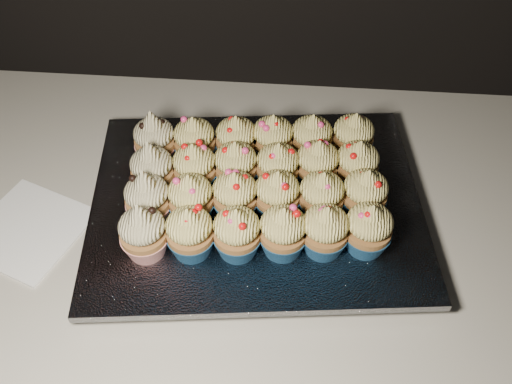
% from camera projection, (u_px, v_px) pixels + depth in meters
% --- Properties ---
extents(cabinet, '(2.40, 0.60, 0.86)m').
position_uv_depth(cabinet, '(336.00, 357.00, 1.19)').
color(cabinet, black).
rests_on(cabinet, ground).
extents(worktop, '(2.44, 0.64, 0.04)m').
position_uv_depth(worktop, '(367.00, 222.00, 0.86)').
color(worktop, beige).
rests_on(worktop, cabinet).
extents(napkin, '(0.19, 0.19, 0.00)m').
position_uv_depth(napkin, '(28.00, 230.00, 0.82)').
color(napkin, white).
rests_on(napkin, worktop).
extents(baking_tray, '(0.47, 0.38, 0.02)m').
position_uv_depth(baking_tray, '(256.00, 210.00, 0.84)').
color(baking_tray, black).
rests_on(baking_tray, worktop).
extents(foil_lining, '(0.51, 0.42, 0.01)m').
position_uv_depth(foil_lining, '(256.00, 202.00, 0.82)').
color(foil_lining, silver).
rests_on(foil_lining, baking_tray).
extents(cupcake_0, '(0.06, 0.06, 0.10)m').
position_uv_depth(cupcake_0, '(143.00, 232.00, 0.73)').
color(cupcake_0, '#A91C17').
rests_on(cupcake_0, foil_lining).
extents(cupcake_1, '(0.06, 0.06, 0.08)m').
position_uv_depth(cupcake_1, '(190.00, 232.00, 0.73)').
color(cupcake_1, navy).
rests_on(cupcake_1, foil_lining).
extents(cupcake_2, '(0.06, 0.06, 0.08)m').
position_uv_depth(cupcake_2, '(237.00, 233.00, 0.73)').
color(cupcake_2, navy).
rests_on(cupcake_2, foil_lining).
extents(cupcake_3, '(0.06, 0.06, 0.08)m').
position_uv_depth(cupcake_3, '(283.00, 232.00, 0.73)').
color(cupcake_3, navy).
rests_on(cupcake_3, foil_lining).
extents(cupcake_4, '(0.06, 0.06, 0.08)m').
position_uv_depth(cupcake_4, '(325.00, 231.00, 0.73)').
color(cupcake_4, navy).
rests_on(cupcake_4, foil_lining).
extents(cupcake_5, '(0.06, 0.06, 0.08)m').
position_uv_depth(cupcake_5, '(368.00, 229.00, 0.73)').
color(cupcake_5, navy).
rests_on(cupcake_5, foil_lining).
extents(cupcake_6, '(0.06, 0.06, 0.10)m').
position_uv_depth(cupcake_6, '(148.00, 198.00, 0.77)').
color(cupcake_6, '#A91C17').
rests_on(cupcake_6, foil_lining).
extents(cupcake_7, '(0.06, 0.06, 0.08)m').
position_uv_depth(cupcake_7, '(191.00, 199.00, 0.77)').
color(cupcake_7, navy).
rests_on(cupcake_7, foil_lining).
extents(cupcake_8, '(0.06, 0.06, 0.08)m').
position_uv_depth(cupcake_8, '(235.00, 196.00, 0.77)').
color(cupcake_8, navy).
rests_on(cupcake_8, foil_lining).
extents(cupcake_9, '(0.06, 0.06, 0.08)m').
position_uv_depth(cupcake_9, '(277.00, 195.00, 0.77)').
color(cupcake_9, navy).
rests_on(cupcake_9, foil_lining).
extents(cupcake_10, '(0.06, 0.06, 0.08)m').
position_uv_depth(cupcake_10, '(321.00, 196.00, 0.77)').
color(cupcake_10, navy).
rests_on(cupcake_10, foil_lining).
extents(cupcake_11, '(0.06, 0.06, 0.08)m').
position_uv_depth(cupcake_11, '(365.00, 194.00, 0.77)').
color(cupcake_11, navy).
rests_on(cupcake_11, foil_lining).
extents(cupcake_12, '(0.06, 0.06, 0.10)m').
position_uv_depth(cupcake_12, '(152.00, 170.00, 0.80)').
color(cupcake_12, '#A91C17').
rests_on(cupcake_12, foil_lining).
extents(cupcake_13, '(0.06, 0.06, 0.08)m').
position_uv_depth(cupcake_13, '(195.00, 168.00, 0.81)').
color(cupcake_13, navy).
rests_on(cupcake_13, foil_lining).
extents(cupcake_14, '(0.06, 0.06, 0.08)m').
position_uv_depth(cupcake_14, '(236.00, 166.00, 0.81)').
color(cupcake_14, navy).
rests_on(cupcake_14, foil_lining).
extents(cupcake_15, '(0.06, 0.06, 0.08)m').
position_uv_depth(cupcake_15, '(278.00, 167.00, 0.81)').
color(cupcake_15, navy).
rests_on(cupcake_15, foil_lining).
extents(cupcake_16, '(0.06, 0.06, 0.08)m').
position_uv_depth(cupcake_16, '(317.00, 164.00, 0.81)').
color(cupcake_16, navy).
rests_on(cupcake_16, foil_lining).
extents(cupcake_17, '(0.06, 0.06, 0.08)m').
position_uv_depth(cupcake_17, '(357.00, 165.00, 0.81)').
color(cupcake_17, navy).
rests_on(cupcake_17, foil_lining).
extents(cupcake_18, '(0.06, 0.06, 0.10)m').
position_uv_depth(cupcake_18, '(155.00, 139.00, 0.84)').
color(cupcake_18, '#A91C17').
rests_on(cupcake_18, foil_lining).
extents(cupcake_19, '(0.06, 0.06, 0.08)m').
position_uv_depth(cupcake_19, '(195.00, 141.00, 0.85)').
color(cupcake_19, navy).
rests_on(cupcake_19, foil_lining).
extents(cupcake_20, '(0.06, 0.06, 0.08)m').
position_uv_depth(cupcake_20, '(236.00, 140.00, 0.85)').
color(cupcake_20, navy).
rests_on(cupcake_20, foil_lining).
extents(cupcake_21, '(0.06, 0.06, 0.08)m').
position_uv_depth(cupcake_21, '(273.00, 139.00, 0.85)').
color(cupcake_21, navy).
rests_on(cupcake_21, foil_lining).
extents(cupcake_22, '(0.06, 0.06, 0.08)m').
position_uv_depth(cupcake_22, '(311.00, 138.00, 0.85)').
color(cupcake_22, navy).
rests_on(cupcake_22, foil_lining).
extents(cupcake_23, '(0.06, 0.06, 0.08)m').
position_uv_depth(cupcake_23, '(353.00, 137.00, 0.85)').
color(cupcake_23, navy).
rests_on(cupcake_23, foil_lining).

